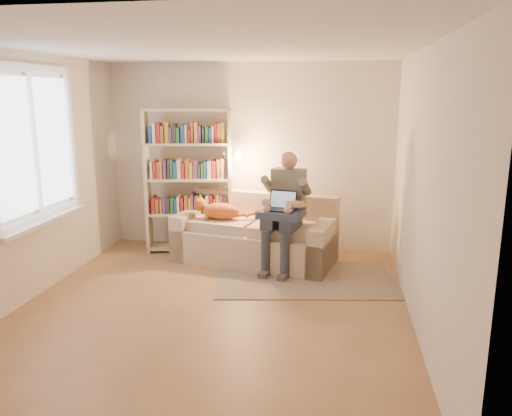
% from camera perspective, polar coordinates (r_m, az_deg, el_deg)
% --- Properties ---
extents(floor, '(4.50, 4.50, 0.00)m').
position_cam_1_polar(floor, '(5.28, -5.02, -11.42)').
color(floor, olive).
rests_on(floor, ground).
extents(ceiling, '(4.00, 4.50, 0.02)m').
position_cam_1_polar(ceiling, '(4.84, -5.65, 17.91)').
color(ceiling, white).
rests_on(ceiling, wall_back).
extents(wall_left, '(0.02, 4.50, 2.60)m').
position_cam_1_polar(wall_left, '(5.74, -25.07, 2.93)').
color(wall_left, silver).
rests_on(wall_left, floor).
extents(wall_right, '(0.02, 4.50, 2.60)m').
position_cam_1_polar(wall_right, '(4.81, 18.45, 1.79)').
color(wall_right, silver).
rests_on(wall_right, floor).
extents(wall_back, '(4.00, 0.02, 2.60)m').
position_cam_1_polar(wall_back, '(7.07, -0.72, 5.78)').
color(wall_back, silver).
rests_on(wall_back, floor).
extents(wall_front, '(4.00, 0.02, 2.60)m').
position_cam_1_polar(wall_front, '(2.84, -16.82, -5.44)').
color(wall_front, silver).
rests_on(wall_front, floor).
extents(window, '(0.12, 1.52, 1.69)m').
position_cam_1_polar(window, '(5.86, -23.62, 3.99)').
color(window, white).
rests_on(window, wall_left).
extents(sofa, '(2.20, 1.33, 0.87)m').
position_cam_1_polar(sofa, '(6.63, -0.02, -3.37)').
color(sofa, '#C7AE8D').
rests_on(sofa, floor).
extents(person, '(0.52, 0.71, 1.48)m').
position_cam_1_polar(person, '(6.22, 3.32, 0.42)').
color(person, slate).
rests_on(person, sofa).
extents(cat, '(0.76, 0.36, 0.27)m').
position_cam_1_polar(cat, '(6.62, -4.48, -0.26)').
color(cat, orange).
rests_on(cat, sofa).
extents(blanket, '(0.60, 0.52, 0.09)m').
position_cam_1_polar(blanket, '(6.10, 2.97, -0.64)').
color(blanket, '#2B374C').
rests_on(blanket, person).
extents(laptop, '(0.39, 0.33, 0.30)m').
position_cam_1_polar(laptop, '(6.09, 3.01, 0.33)').
color(laptop, black).
rests_on(laptop, blanket).
extents(bookshelf, '(1.36, 0.51, 2.00)m').
position_cam_1_polar(bookshelf, '(6.95, -7.68, 3.92)').
color(bookshelf, beige).
rests_on(bookshelf, floor).
extents(rug, '(2.27, 1.56, 0.01)m').
position_cam_1_polar(rug, '(6.07, 5.69, -8.10)').
color(rug, gray).
rests_on(rug, floor).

